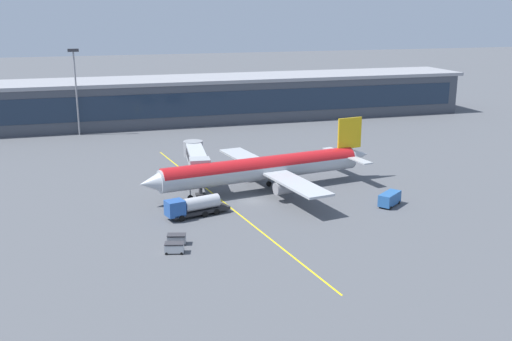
{
  "coord_description": "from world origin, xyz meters",
  "views": [
    {
      "loc": [
        -27.98,
        -96.85,
        32.85
      ],
      "look_at": [
        1.78,
        3.54,
        4.5
      ],
      "focal_mm": 42.31,
      "sensor_mm": 36.0,
      "label": 1
    }
  ],
  "objects_px": {
    "fuel_tanker": "(193,206)",
    "baggage_cart_0": "(174,248)",
    "crew_van": "(389,199)",
    "main_airliner": "(264,168)",
    "baggage_cart_1": "(177,239)"
  },
  "relations": [
    {
      "from": "crew_van",
      "to": "baggage_cart_0",
      "type": "relative_size",
      "value": 1.78
    },
    {
      "from": "crew_van",
      "to": "fuel_tanker",
      "type": "bearing_deg",
      "value": 172.82
    },
    {
      "from": "main_airliner",
      "to": "fuel_tanker",
      "type": "distance_m",
      "value": 18.75
    },
    {
      "from": "fuel_tanker",
      "to": "crew_van",
      "type": "distance_m",
      "value": 33.42
    },
    {
      "from": "fuel_tanker",
      "to": "crew_van",
      "type": "xyz_separation_m",
      "value": [
        33.15,
        -4.18,
        -0.43
      ]
    },
    {
      "from": "fuel_tanker",
      "to": "baggage_cart_0",
      "type": "distance_m",
      "value": 15.14
    },
    {
      "from": "fuel_tanker",
      "to": "baggage_cart_0",
      "type": "bearing_deg",
      "value": -110.86
    },
    {
      "from": "fuel_tanker",
      "to": "main_airliner",
      "type": "bearing_deg",
      "value": 35.06
    },
    {
      "from": "baggage_cart_0",
      "to": "baggage_cart_1",
      "type": "xyz_separation_m",
      "value": [
        0.82,
        3.09,
        0.0
      ]
    },
    {
      "from": "fuel_tanker",
      "to": "crew_van",
      "type": "relative_size",
      "value": 2.11
    },
    {
      "from": "main_airliner",
      "to": "baggage_cart_1",
      "type": "bearing_deg",
      "value": -132.34
    },
    {
      "from": "main_airliner",
      "to": "crew_van",
      "type": "bearing_deg",
      "value": -39.62
    },
    {
      "from": "crew_van",
      "to": "baggage_cart_0",
      "type": "height_order",
      "value": "crew_van"
    },
    {
      "from": "crew_van",
      "to": "main_airliner",
      "type": "bearing_deg",
      "value": 140.38
    },
    {
      "from": "main_airliner",
      "to": "crew_van",
      "type": "relative_size",
      "value": 8.88
    }
  ]
}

